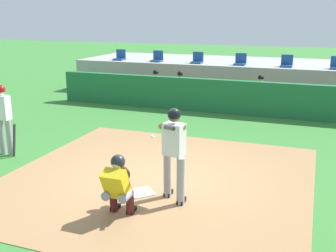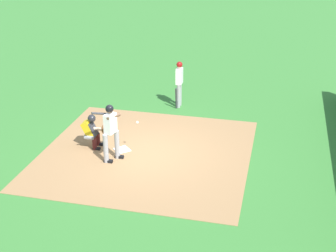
{
  "view_description": "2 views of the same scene",
  "coord_description": "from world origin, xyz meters",
  "px_view_note": "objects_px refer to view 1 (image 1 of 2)",
  "views": [
    {
      "loc": [
        3.04,
        -7.52,
        3.41
      ],
      "look_at": [
        0.0,
        0.7,
        1.0
      ],
      "focal_mm": 43.3,
      "sensor_mm": 36.0,
      "label": 1
    },
    {
      "loc": [
        13.02,
        3.85,
        6.96
      ],
      "look_at": [
        0.0,
        0.7,
        1.0
      ],
      "focal_mm": 52.04,
      "sensor_mm": 36.0,
      "label": 2
    }
  ],
  "objects_px": {
    "catcher_crouched": "(118,183)",
    "stadium_seat_2": "(197,60)",
    "dugout_player_1": "(179,87)",
    "stadium_seat_4": "(287,64)",
    "batter_at_plate": "(174,149)",
    "dugout_player_0": "(155,86)",
    "stadium_seat_1": "(157,59)",
    "stadium_seat_3": "(240,62)",
    "on_deck_batter": "(4,115)",
    "home_plate": "(142,192)",
    "stadium_seat_0": "(120,57)",
    "dugout_player_2": "(260,92)"
  },
  "relations": [
    {
      "from": "home_plate",
      "to": "stadium_seat_3",
      "type": "xyz_separation_m",
      "value": [
        0.0,
        10.18,
        1.51
      ]
    },
    {
      "from": "dugout_player_2",
      "to": "stadium_seat_0",
      "type": "height_order",
      "value": "stadium_seat_0"
    },
    {
      "from": "dugout_player_1",
      "to": "stadium_seat_4",
      "type": "relative_size",
      "value": 2.71
    },
    {
      "from": "on_deck_batter",
      "to": "stadium_seat_1",
      "type": "xyz_separation_m",
      "value": [
        0.4,
        9.24,
        0.51
      ]
    },
    {
      "from": "dugout_player_2",
      "to": "stadium_seat_0",
      "type": "distance_m",
      "value": 7.05
    },
    {
      "from": "dugout_player_1",
      "to": "stadium_seat_3",
      "type": "relative_size",
      "value": 2.71
    },
    {
      "from": "on_deck_batter",
      "to": "stadium_seat_0",
      "type": "xyz_separation_m",
      "value": [
        -1.46,
        9.24,
        0.51
      ]
    },
    {
      "from": "dugout_player_0",
      "to": "stadium_seat_2",
      "type": "height_order",
      "value": "stadium_seat_2"
    },
    {
      "from": "home_plate",
      "to": "catcher_crouched",
      "type": "bearing_deg",
      "value": -90.67
    },
    {
      "from": "dugout_player_2",
      "to": "stadium_seat_1",
      "type": "relative_size",
      "value": 2.71
    },
    {
      "from": "dugout_player_2",
      "to": "stadium_seat_0",
      "type": "bearing_deg",
      "value": 163.09
    },
    {
      "from": "stadium_seat_0",
      "to": "stadium_seat_4",
      "type": "xyz_separation_m",
      "value": [
        7.43,
        0.0,
        0.0
      ]
    },
    {
      "from": "home_plate",
      "to": "dugout_player_1",
      "type": "height_order",
      "value": "dugout_player_1"
    },
    {
      "from": "stadium_seat_2",
      "to": "stadium_seat_3",
      "type": "distance_m",
      "value": 1.86
    },
    {
      "from": "on_deck_batter",
      "to": "dugout_player_1",
      "type": "bearing_deg",
      "value": 73.6
    },
    {
      "from": "stadium_seat_1",
      "to": "stadium_seat_3",
      "type": "relative_size",
      "value": 1.0
    },
    {
      "from": "home_plate",
      "to": "on_deck_batter",
      "type": "distance_m",
      "value": 4.34
    },
    {
      "from": "on_deck_batter",
      "to": "stadium_seat_3",
      "type": "relative_size",
      "value": 3.72
    },
    {
      "from": "catcher_crouched",
      "to": "on_deck_batter",
      "type": "relative_size",
      "value": 1.04
    },
    {
      "from": "stadium_seat_0",
      "to": "dugout_player_2",
      "type": "bearing_deg",
      "value": -16.91
    },
    {
      "from": "catcher_crouched",
      "to": "stadium_seat_4",
      "type": "xyz_separation_m",
      "value": [
        1.87,
        11.13,
        0.93
      ]
    },
    {
      "from": "stadium_seat_2",
      "to": "home_plate",
      "type": "bearing_deg",
      "value": -79.66
    },
    {
      "from": "home_plate",
      "to": "on_deck_batter",
      "type": "bearing_deg",
      "value": 167.09
    },
    {
      "from": "dugout_player_1",
      "to": "stadium_seat_4",
      "type": "bearing_deg",
      "value": 27.85
    },
    {
      "from": "dugout_player_0",
      "to": "stadium_seat_0",
      "type": "distance_m",
      "value": 3.37
    },
    {
      "from": "on_deck_batter",
      "to": "dugout_player_0",
      "type": "xyz_separation_m",
      "value": [
        1.09,
        7.2,
        -0.35
      ]
    },
    {
      "from": "batter_at_plate",
      "to": "stadium_seat_3",
      "type": "xyz_separation_m",
      "value": [
        -0.69,
        10.25,
        0.5
      ]
    },
    {
      "from": "dugout_player_0",
      "to": "stadium_seat_1",
      "type": "bearing_deg",
      "value": 108.68
    },
    {
      "from": "home_plate",
      "to": "stadium_seat_1",
      "type": "bearing_deg",
      "value": 110.05
    },
    {
      "from": "batter_at_plate",
      "to": "dugout_player_0",
      "type": "relative_size",
      "value": 1.39
    },
    {
      "from": "dugout_player_1",
      "to": "stadium_seat_0",
      "type": "xyz_separation_m",
      "value": [
        -3.58,
        2.03,
        0.86
      ]
    },
    {
      "from": "catcher_crouched",
      "to": "dugout_player_1",
      "type": "height_order",
      "value": "dugout_player_1"
    },
    {
      "from": "stadium_seat_0",
      "to": "stadium_seat_2",
      "type": "height_order",
      "value": "same"
    },
    {
      "from": "batter_at_plate",
      "to": "stadium_seat_0",
      "type": "xyz_separation_m",
      "value": [
        -6.26,
        10.25,
        0.5
      ]
    },
    {
      "from": "dugout_player_1",
      "to": "catcher_crouched",
      "type": "bearing_deg",
      "value": -77.7
    },
    {
      "from": "stadium_seat_2",
      "to": "stadium_seat_3",
      "type": "xyz_separation_m",
      "value": [
        1.86,
        0.0,
        0.0
      ]
    },
    {
      "from": "home_plate",
      "to": "stadium_seat_3",
      "type": "relative_size",
      "value": 0.92
    },
    {
      "from": "on_deck_batter",
      "to": "batter_at_plate",
      "type": "bearing_deg",
      "value": -11.96
    },
    {
      "from": "catcher_crouched",
      "to": "stadium_seat_2",
      "type": "distance_m",
      "value": 11.32
    },
    {
      "from": "dugout_player_2",
      "to": "stadium_seat_4",
      "type": "height_order",
      "value": "stadium_seat_4"
    },
    {
      "from": "catcher_crouched",
      "to": "stadium_seat_2",
      "type": "relative_size",
      "value": 3.87
    },
    {
      "from": "catcher_crouched",
      "to": "stadium_seat_3",
      "type": "bearing_deg",
      "value": 89.94
    },
    {
      "from": "stadium_seat_2",
      "to": "dugout_player_1",
      "type": "bearing_deg",
      "value": -93.84
    },
    {
      "from": "stadium_seat_1",
      "to": "stadium_seat_4",
      "type": "bearing_deg",
      "value": 0.0
    },
    {
      "from": "dugout_player_2",
      "to": "dugout_player_1",
      "type": "bearing_deg",
      "value": 180.0
    },
    {
      "from": "stadium_seat_1",
      "to": "stadium_seat_2",
      "type": "xyz_separation_m",
      "value": [
        1.86,
        0.0,
        0.0
      ]
    },
    {
      "from": "home_plate",
      "to": "stadium_seat_4",
      "type": "distance_m",
      "value": 10.46
    },
    {
      "from": "dugout_player_1",
      "to": "stadium_seat_2",
      "type": "xyz_separation_m",
      "value": [
        0.14,
        2.03,
        0.86
      ]
    },
    {
      "from": "catcher_crouched",
      "to": "dugout_player_2",
      "type": "bearing_deg",
      "value": 82.9
    },
    {
      "from": "batter_at_plate",
      "to": "stadium_seat_1",
      "type": "height_order",
      "value": "stadium_seat_1"
    }
  ]
}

